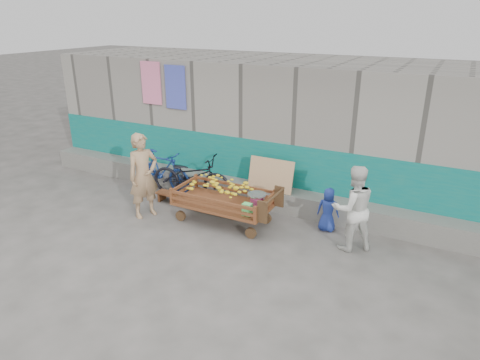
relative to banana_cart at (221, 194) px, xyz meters
The scene contains 9 objects.
ground 1.40m from the banana_cart, 74.46° to the right, with size 80.00×80.00×0.00m, color #4D4B45.
building_wall 2.98m from the banana_cart, 83.20° to the left, with size 12.00×3.50×3.00m.
banana_cart is the anchor object (origin of this frame).
bench 1.50m from the banana_cart, 167.53° to the left, with size 0.89×0.27×0.22m.
vendor_man 1.65m from the banana_cart, 162.95° to the right, with size 0.65×0.43×1.79m, color tan.
woman 2.60m from the banana_cart, ahead, with size 0.77×0.60×1.59m, color silver.
child 2.13m from the banana_cart, 17.37° to the left, with size 0.43×0.28×0.89m, color #213698.
bicycle_dark 1.53m from the banana_cart, 146.98° to the left, with size 0.67×1.91×1.00m, color black.
bicycle_blue 2.26m from the banana_cart, 158.37° to the left, with size 0.46×1.63×0.98m, color navy.
Camera 1 is at (3.64, -5.60, 3.99)m, focal length 32.00 mm.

